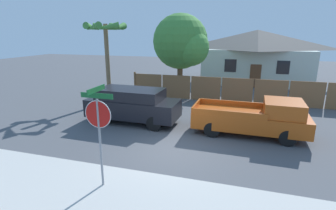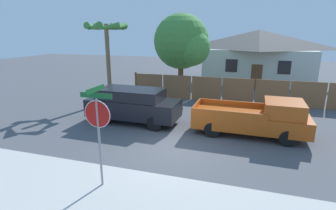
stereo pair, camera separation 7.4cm
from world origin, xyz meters
The scene contains 9 objects.
ground_plane centered at (0.00, 0.00, 0.00)m, with size 80.00×80.00×0.00m, color #4C4F54.
sidewalk_strip centered at (0.00, -3.60, 0.00)m, with size 36.00×3.20×0.01m.
wooden_fence centered at (2.15, 8.39, 0.84)m, with size 15.00×0.12×1.77m.
house centered at (3.40, 16.99, 2.52)m, with size 10.23×6.32×4.86m.
oak_tree centered at (-1.93, 9.42, 3.88)m, with size 4.17×3.98×5.96m.
palm_tree centered at (-6.20, 6.10, 4.49)m, with size 2.59×2.80×5.24m.
red_suv centered at (-2.91, 2.63, 0.99)m, with size 4.82×1.99×1.81m.
orange_pickup centered at (3.20, 2.62, 0.83)m, with size 5.13×2.09×1.71m.
stop_sign centered at (-1.38, -3.11, 2.13)m, with size 1.02×0.92×3.12m.
Camera 2 is at (2.72, -9.43, 4.59)m, focal length 28.00 mm.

